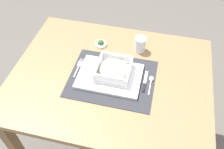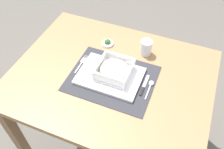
# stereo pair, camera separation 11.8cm
# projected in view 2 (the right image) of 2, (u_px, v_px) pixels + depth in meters

# --- Properties ---
(ground_plane) EXTENTS (6.00, 6.00, 0.00)m
(ground_plane) POSITION_uv_depth(u_px,v_px,m) (111.00, 141.00, 1.76)
(ground_plane) COLOR #59544C
(dining_table) EXTENTS (1.00, 0.78, 0.72)m
(dining_table) POSITION_uv_depth(u_px,v_px,m) (111.00, 87.00, 1.29)
(dining_table) COLOR #936D47
(dining_table) RESTS_ON ground
(placemat) EXTENTS (0.42, 0.33, 0.00)m
(placemat) POSITION_uv_depth(u_px,v_px,m) (112.00, 78.00, 1.20)
(placemat) COLOR #2D2D33
(placemat) RESTS_ON dining_table
(serving_plate) EXTENTS (0.31, 0.22, 0.02)m
(serving_plate) POSITION_uv_depth(u_px,v_px,m) (111.00, 76.00, 1.20)
(serving_plate) COLOR white
(serving_plate) RESTS_ON placemat
(porridge_bowl) EXTENTS (0.16, 0.16, 0.06)m
(porridge_bowl) POSITION_uv_depth(u_px,v_px,m) (114.00, 70.00, 1.19)
(porridge_bowl) COLOR white
(porridge_bowl) RESTS_ON serving_plate
(fork) EXTENTS (0.02, 0.13, 0.00)m
(fork) POSITION_uv_depth(u_px,v_px,m) (82.00, 63.00, 1.27)
(fork) COLOR silver
(fork) RESTS_ON placemat
(spoon) EXTENTS (0.02, 0.12, 0.01)m
(spoon) POSITION_uv_depth(u_px,v_px,m) (151.00, 85.00, 1.17)
(spoon) COLOR silver
(spoon) RESTS_ON placemat
(butter_knife) EXTENTS (0.01, 0.13, 0.01)m
(butter_knife) POSITION_uv_depth(u_px,v_px,m) (144.00, 86.00, 1.16)
(butter_knife) COLOR black
(butter_knife) RESTS_ON placemat
(drinking_glass) EXTENTS (0.06, 0.06, 0.08)m
(drinking_glass) POSITION_uv_depth(u_px,v_px,m) (146.00, 48.00, 1.30)
(drinking_glass) COLOR white
(drinking_glass) RESTS_ON dining_table
(condiment_saucer) EXTENTS (0.07, 0.07, 0.04)m
(condiment_saucer) POSITION_uv_depth(u_px,v_px,m) (108.00, 43.00, 1.37)
(condiment_saucer) COLOR white
(condiment_saucer) RESTS_ON dining_table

